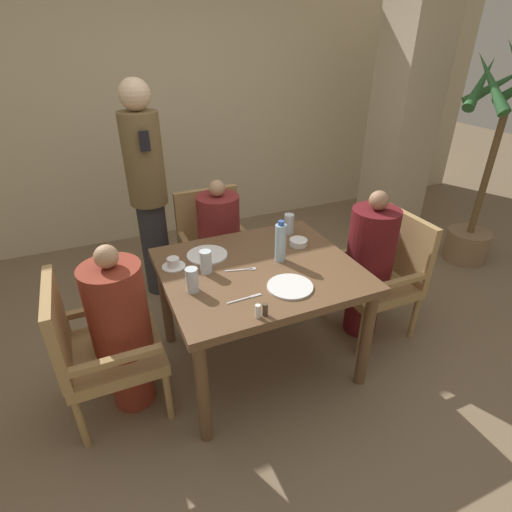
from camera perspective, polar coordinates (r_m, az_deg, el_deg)
name	(u,v)px	position (r m, az deg, el deg)	size (l,w,h in m)	color
ground_plane	(259,359)	(2.84, 0.42, -14.47)	(16.00, 16.00, 0.00)	#7A664C
wall_back	(165,99)	(4.29, -12.94, 21.03)	(8.00, 0.06, 2.80)	beige
pillar_stone	(406,105)	(4.45, 20.63, 19.60)	(0.49, 0.49, 2.70)	#BCAD8E
dining_table	(259,280)	(2.44, 0.47, -3.51)	(1.14, 1.00, 0.74)	brown
chair_left_side	(97,345)	(2.40, -21.82, -11.78)	(0.53, 0.52, 0.88)	#A88451
diner_in_left_chair	(121,328)	(2.35, -18.68, -9.78)	(0.32, 0.32, 1.06)	maroon
chair_far_side	(214,243)	(3.26, -5.99, 1.83)	(0.52, 0.53, 0.88)	#A88451
diner_in_far_chair	(220,243)	(3.11, -5.23, 1.79)	(0.32, 0.32, 1.05)	maroon
chair_right_side	(383,271)	(3.01, 17.71, -2.10)	(0.53, 0.52, 0.88)	#A88451
diner_in_right_chair	(369,264)	(2.88, 15.80, -1.16)	(0.32, 0.32, 1.10)	#5B1419
standing_host	(148,189)	(3.22, -15.23, 9.28)	(0.29, 0.33, 1.71)	#2D2D33
potted_palm	(484,182)	(4.21, 29.79, 9.19)	(0.75, 0.78, 1.95)	#896B4C
plate_main_left	(207,255)	(2.53, -6.99, 0.15)	(0.26, 0.26, 0.01)	white
plate_main_right	(290,287)	(2.21, 4.89, -4.37)	(0.26, 0.26, 0.01)	white
teacup_with_saucer	(173,264)	(2.43, -11.71, -1.08)	(0.14, 0.14, 0.06)	white
bowl_small	(298,242)	(2.64, 6.07, 1.96)	(0.12, 0.12, 0.04)	white
water_bottle	(280,242)	(2.41, 3.52, 1.95)	(0.07, 0.07, 0.26)	#A3C6DB
glass_tall_near	(206,262)	(2.32, -7.17, -0.84)	(0.07, 0.07, 0.14)	silver
glass_tall_mid	(289,224)	(2.78, 4.72, 4.60)	(0.07, 0.07, 0.14)	silver
glass_tall_far	(192,280)	(2.17, -9.11, -3.42)	(0.07, 0.07, 0.14)	silver
salt_shaker	(258,311)	(1.97, 0.27, -7.89)	(0.03, 0.03, 0.07)	white
pepper_shaker	(265,310)	(1.98, 1.31, -7.66)	(0.03, 0.03, 0.07)	#4C3D2D
fork_beside_plate	(244,270)	(2.36, -1.75, -1.96)	(0.18, 0.06, 0.00)	silver
knife_beside_plate	(246,298)	(2.12, -1.44, -6.05)	(0.20, 0.02, 0.00)	silver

